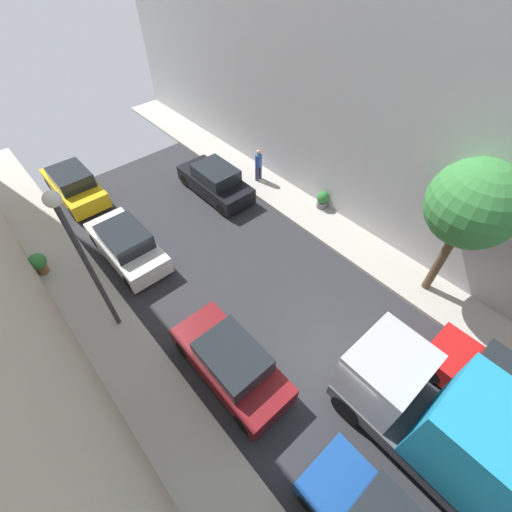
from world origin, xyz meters
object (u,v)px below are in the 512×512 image
Objects in this scene: parked_car_right_2 at (215,181)px; pedestrian at (259,164)px; lamp_post at (79,249)px; street_tree_1 at (473,205)px; parked_car_left_5 at (74,185)px; parked_car_right_1 at (499,389)px; potted_plant_1 at (323,199)px; parked_car_left_3 at (231,363)px; potted_plant_2 at (38,263)px; parked_car_left_4 at (127,245)px; delivery_truck at (478,451)px.

pedestrian reaches higher than parked_car_right_2.
street_tree_1 is at bearing -33.65° from lamp_post.
parked_car_left_5 and parked_car_right_1 have the same top height.
potted_plant_1 is (3.05, -4.40, -0.12)m from parked_car_right_2.
parked_car_left_3 is 0.77× the size of street_tree_1.
parked_car_right_2 reaches higher than potted_plant_2.
parked_car_left_3 is at bearing -136.41° from pedestrian.
parked_car_left_5 is 0.77× the size of street_tree_1.
parked_car_right_2 is at bearing 124.74° from potted_plant_1.
parked_car_left_4 is 0.77× the size of street_tree_1.
street_tree_1 is (7.80, -14.70, 3.48)m from parked_car_left_5.
pedestrian is (2.28, -0.68, 0.35)m from parked_car_right_2.
parked_car_left_5 is 2.44× the size of pedestrian.
parked_car_left_5 is at bearing 117.95° from street_tree_1.
delivery_truck reaches higher than parked_car_left_5.
potted_plant_1 is (8.45, -3.29, -0.12)m from parked_car_left_4.
parked_car_left_4 and parked_car_left_5 have the same top height.
lamp_post is (-1.90, -8.24, 3.19)m from parked_car_left_5.
parked_car_left_3 is at bearing -69.73° from potted_plant_2.
parked_car_right_1 is at bearing -107.84° from potted_plant_1.
pedestrian is 0.31× the size of street_tree_1.
street_tree_1 reaches higher than pedestrian.
delivery_truck is (2.70, -12.89, 1.07)m from parked_car_left_4.
pedestrian is 3.84m from potted_plant_1.
pedestrian reaches higher than parked_car_right_1.
parked_car_right_1 is 9.97m from potted_plant_1.
delivery_truck is (-2.70, -14.01, 1.07)m from parked_car_right_2.
pedestrian reaches higher than parked_car_left_3.
parked_car_right_1 is 4.47× the size of potted_plant_2.
street_tree_1 is at bearing -62.05° from parked_car_left_5.
parked_car_left_5 is 0.73× the size of lamp_post.
parked_car_right_1 is at bearing -90.00° from parked_car_right_2.
parked_car_left_4 is 1.00× the size of parked_car_right_2.
delivery_truck is 1.20× the size of street_tree_1.
parked_car_right_1 reaches higher than potted_plant_1.
delivery_truck is at bearing -78.17° from parked_car_left_4.
parked_car_left_5 is 1.00× the size of parked_car_right_1.
delivery_truck is at bearing -110.50° from pedestrian.
lamp_post is (-7.30, 10.03, 3.19)m from parked_car_right_1.
parked_car_left_4 is 7.71m from pedestrian.
parked_car_left_4 is 0.73× the size of lamp_post.
lamp_post is at bearing 177.02° from potted_plant_1.
parked_car_left_4 is 1.00× the size of parked_car_left_5.
parked_car_right_1 is 1.00× the size of parked_car_right_2.
parked_car_left_3 is at bearing 132.46° from parked_car_right_1.
parked_car_right_1 is 5.53m from street_tree_1.
parked_car_left_3 is 1.00× the size of parked_car_left_5.
lamp_post reaches higher than parked_car_left_3.
parked_car_left_5 is 0.64× the size of delivery_truck.
parked_car_left_4 is at bearing -25.17° from potted_plant_2.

